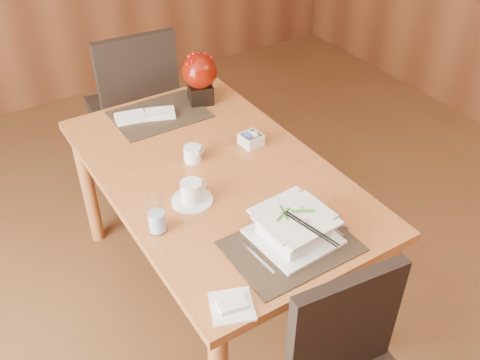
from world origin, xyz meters
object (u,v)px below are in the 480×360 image
dining_table (215,188)px  bread_plate (232,306)px  creamer_jug (192,154)px  water_glass (156,214)px  soup_setting (294,228)px  sugar_caddy (251,140)px  coffee_cup (192,193)px  berry_decor (200,76)px  far_chair (135,101)px

dining_table → bread_plate: 0.75m
creamer_jug → bread_plate: (-0.28, -0.78, -0.03)m
water_glass → bread_plate: water_glass is taller
creamer_jug → bread_plate: creamer_jug is taller
creamer_jug → water_glass: bearing=-145.2°
soup_setting → bread_plate: bearing=-160.7°
water_glass → creamer_jug: 0.46m
water_glass → sugar_caddy: water_glass is taller
coffee_cup → berry_decor: berry_decor is taller
far_chair → berry_decor: bearing=113.9°
berry_decor → bread_plate: (-0.56, -1.23, -0.14)m
water_glass → far_chair: 1.37m
dining_table → water_glass: size_ratio=9.45×
coffee_cup → berry_decor: size_ratio=0.63×
soup_setting → water_glass: (-0.40, 0.30, 0.02)m
creamer_jug → sugar_caddy: creamer_jug is taller
coffee_cup → far_chair: 1.24m
creamer_jug → sugar_caddy: (0.29, -0.03, -0.01)m
soup_setting → far_chair: bearing=85.1°
coffee_cup → water_glass: size_ratio=1.04×
creamer_jug → berry_decor: 0.54m
soup_setting → creamer_jug: size_ratio=2.98×
dining_table → water_glass: water_glass is taller
coffee_cup → creamer_jug: 0.28m
bread_plate → water_glass: bearing=95.7°
dining_table → coffee_cup: size_ratio=9.07×
soup_setting → berry_decor: 1.10m
dining_table → bread_plate: size_ratio=10.96×
sugar_caddy → berry_decor: size_ratio=0.35×
creamer_jug → far_chair: size_ratio=0.10×
dining_table → sugar_caddy: sugar_caddy is taller
coffee_cup → creamer_jug: bearing=61.5°
dining_table → bread_plate: bearing=-115.7°
sugar_caddy → berry_decor: 0.49m
dining_table → far_chair: size_ratio=1.48×
dining_table → far_chair: 1.06m
dining_table → coffee_cup: (-0.18, -0.13, 0.14)m
sugar_caddy → bread_plate: sugar_caddy is taller
soup_setting → berry_decor: berry_decor is taller
dining_table → bread_plate: bread_plate is taller
dining_table → water_glass: (-0.37, -0.22, 0.18)m
soup_setting → coffee_cup: soup_setting is taller
sugar_caddy → berry_decor: (-0.00, 0.48, 0.12)m
soup_setting → berry_decor: (0.21, 1.08, 0.09)m
creamer_jug → soup_setting: bearing=-94.1°
soup_setting → sugar_caddy: (0.21, 0.60, -0.03)m
berry_decor → far_chair: size_ratio=0.26×
dining_table → berry_decor: (0.24, 0.56, 0.24)m
dining_table → berry_decor: berry_decor is taller
far_chair → bread_plate: bearing=82.0°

